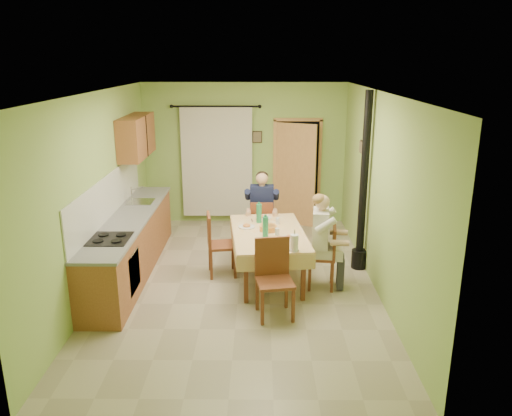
{
  "coord_description": "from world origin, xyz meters",
  "views": [
    {
      "loc": [
        0.31,
        -6.84,
        3.24
      ],
      "look_at": [
        0.25,
        0.1,
        1.15
      ],
      "focal_mm": 35.0,
      "sensor_mm": 36.0,
      "label": 1
    }
  ],
  "objects_px": {
    "chair_near": "(275,295)",
    "chair_left": "(221,257)",
    "stove_flue": "(362,207)",
    "man_right": "(323,231)",
    "chair_far": "(262,236)",
    "man_far": "(262,203)",
    "dining_table": "(268,255)",
    "chair_right": "(322,269)"
  },
  "relations": [
    {
      "from": "chair_near",
      "to": "man_far",
      "type": "relative_size",
      "value": 0.74
    },
    {
      "from": "chair_far",
      "to": "man_far",
      "type": "relative_size",
      "value": 0.67
    },
    {
      "from": "chair_far",
      "to": "chair_left",
      "type": "relative_size",
      "value": 0.95
    },
    {
      "from": "man_far",
      "to": "chair_far",
      "type": "bearing_deg",
      "value": -90.0
    },
    {
      "from": "chair_far",
      "to": "chair_near",
      "type": "distance_m",
      "value": 2.25
    },
    {
      "from": "chair_far",
      "to": "man_right",
      "type": "distance_m",
      "value": 1.74
    },
    {
      "from": "chair_near",
      "to": "chair_left",
      "type": "bearing_deg",
      "value": -68.48
    },
    {
      "from": "dining_table",
      "to": "chair_left",
      "type": "xyz_separation_m",
      "value": [
        -0.73,
        0.16,
        -0.09
      ]
    },
    {
      "from": "man_right",
      "to": "chair_near",
      "type": "bearing_deg",
      "value": 147.5
    },
    {
      "from": "dining_table",
      "to": "chair_near",
      "type": "bearing_deg",
      "value": -92.76
    },
    {
      "from": "chair_far",
      "to": "chair_right",
      "type": "distance_m",
      "value": 1.64
    },
    {
      "from": "dining_table",
      "to": "stove_flue",
      "type": "relative_size",
      "value": 0.67
    },
    {
      "from": "dining_table",
      "to": "chair_right",
      "type": "height_order",
      "value": "chair_right"
    },
    {
      "from": "man_right",
      "to": "stove_flue",
      "type": "distance_m",
      "value": 1.0
    },
    {
      "from": "chair_near",
      "to": "stove_flue",
      "type": "xyz_separation_m",
      "value": [
        1.4,
        1.57,
        0.73
      ]
    },
    {
      "from": "chair_left",
      "to": "man_right",
      "type": "relative_size",
      "value": 0.71
    },
    {
      "from": "chair_right",
      "to": "chair_left",
      "type": "bearing_deg",
      "value": 80.68
    },
    {
      "from": "chair_right",
      "to": "stove_flue",
      "type": "bearing_deg",
      "value": -36.8
    },
    {
      "from": "chair_right",
      "to": "chair_left",
      "type": "distance_m",
      "value": 1.57
    },
    {
      "from": "chair_left",
      "to": "chair_right",
      "type": "bearing_deg",
      "value": 64.78
    },
    {
      "from": "chair_near",
      "to": "man_far",
      "type": "distance_m",
      "value": 2.34
    },
    {
      "from": "chair_near",
      "to": "man_right",
      "type": "height_order",
      "value": "man_right"
    },
    {
      "from": "man_far",
      "to": "stove_flue",
      "type": "height_order",
      "value": "stove_flue"
    },
    {
      "from": "chair_near",
      "to": "stove_flue",
      "type": "height_order",
      "value": "stove_flue"
    },
    {
      "from": "chair_near",
      "to": "stove_flue",
      "type": "distance_m",
      "value": 2.23
    },
    {
      "from": "chair_right",
      "to": "man_right",
      "type": "bearing_deg",
      "value": 90.0
    },
    {
      "from": "chair_right",
      "to": "stove_flue",
      "type": "xyz_separation_m",
      "value": [
        0.68,
        0.71,
        0.74
      ]
    },
    {
      "from": "chair_far",
      "to": "man_far",
      "type": "distance_m",
      "value": 0.59
    },
    {
      "from": "stove_flue",
      "to": "dining_table",
      "type": "bearing_deg",
      "value": -163.67
    },
    {
      "from": "dining_table",
      "to": "man_right",
      "type": "distance_m",
      "value": 0.96
    },
    {
      "from": "chair_right",
      "to": "man_far",
      "type": "distance_m",
      "value": 1.75
    },
    {
      "from": "chair_far",
      "to": "man_right",
      "type": "bearing_deg",
      "value": -56.76
    },
    {
      "from": "chair_far",
      "to": "chair_right",
      "type": "bearing_deg",
      "value": -56.42
    },
    {
      "from": "chair_right",
      "to": "man_right",
      "type": "height_order",
      "value": "man_right"
    },
    {
      "from": "dining_table",
      "to": "chair_left",
      "type": "height_order",
      "value": "chair_left"
    },
    {
      "from": "chair_near",
      "to": "chair_right",
      "type": "xyz_separation_m",
      "value": [
        0.72,
        0.86,
        -0.0
      ]
    },
    {
      "from": "stove_flue",
      "to": "man_right",
      "type": "bearing_deg",
      "value": -134.31
    },
    {
      "from": "dining_table",
      "to": "chair_near",
      "type": "distance_m",
      "value": 1.15
    },
    {
      "from": "chair_left",
      "to": "stove_flue",
      "type": "bearing_deg",
      "value": 88.1
    },
    {
      "from": "chair_far",
      "to": "chair_near",
      "type": "xyz_separation_m",
      "value": [
        0.16,
        -2.24,
        0.0
      ]
    },
    {
      "from": "chair_far",
      "to": "chair_left",
      "type": "xyz_separation_m",
      "value": [
        -0.63,
        -0.94,
        0.0
      ]
    },
    {
      "from": "chair_left",
      "to": "stove_flue",
      "type": "distance_m",
      "value": 2.33
    }
  ]
}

